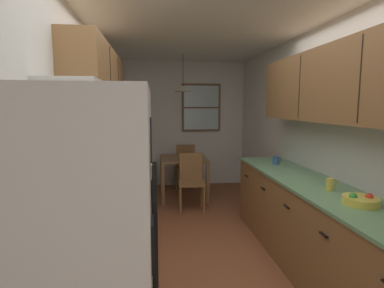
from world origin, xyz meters
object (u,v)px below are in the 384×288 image
(refrigerator, at_px, (80,265))
(mug_spare, at_px, (276,160))
(dining_table, at_px, (183,164))
(mug_by_coffeemaker, at_px, (330,184))
(trash_bin, at_px, (146,193))
(stove_range, at_px, (98,265))
(microwave_over_range, at_px, (75,103))
(dining_chair_near, at_px, (191,179))
(fruit_bowl, at_px, (361,200))
(dining_chair_far, at_px, (185,164))
(storage_canister, at_px, (108,178))

(refrigerator, relative_size, mug_spare, 14.88)
(dining_table, relative_size, mug_by_coffeemaker, 7.76)
(refrigerator, relative_size, dining_table, 2.05)
(trash_bin, bearing_deg, stove_range, -96.92)
(stove_range, height_order, microwave_over_range, microwave_over_range)
(microwave_over_range, xyz_separation_m, trash_bin, (0.41, 2.42, -1.38))
(dining_chair_near, bearing_deg, dining_table, 95.97)
(trash_bin, xyz_separation_m, fruit_bowl, (1.72, -2.55, 0.64))
(refrigerator, distance_m, dining_chair_far, 4.59)
(mug_spare, bearing_deg, mug_by_coffeemaker, -89.89)
(dining_chair_far, height_order, trash_bin, dining_chair_far)
(stove_range, distance_m, dining_table, 3.24)
(stove_range, bearing_deg, fruit_bowl, -3.50)
(microwave_over_range, distance_m, mug_by_coffeemaker, 2.26)
(microwave_over_range, bearing_deg, mug_spare, 35.42)
(dining_chair_near, relative_size, storage_canister, 5.16)
(dining_table, bearing_deg, storage_canister, -110.89)
(mug_by_coffeemaker, relative_size, mug_spare, 0.93)
(refrigerator, relative_size, storage_canister, 10.01)
(microwave_over_range, xyz_separation_m, mug_by_coffeemaker, (2.12, 0.28, -0.72))
(storage_canister, height_order, mug_spare, storage_canister)
(microwave_over_range, xyz_separation_m, dining_chair_far, (1.15, 3.73, -1.18))
(stove_range, height_order, dining_chair_near, stove_range)
(stove_range, distance_m, microwave_over_range, 1.21)
(stove_range, distance_m, mug_by_coffeemaker, 2.08)
(mug_by_coffeemaker, bearing_deg, microwave_over_range, -172.51)
(dining_chair_near, relative_size, mug_by_coffeemaker, 8.20)
(dining_chair_far, bearing_deg, stove_range, -105.52)
(stove_range, xyz_separation_m, fruit_bowl, (2.01, -0.12, 0.46))
(dining_table, distance_m, trash_bin, 0.99)
(refrigerator, distance_m, storage_canister, 1.36)
(dining_chair_near, bearing_deg, mug_spare, -44.02)
(refrigerator, xyz_separation_m, microwave_over_range, (-0.17, 0.73, 0.80))
(stove_range, distance_m, dining_chair_far, 3.88)
(dining_chair_far, relative_size, fruit_bowl, 3.33)
(refrigerator, bearing_deg, dining_chair_near, 73.43)
(dining_chair_near, distance_m, fruit_bowl, 2.81)
(refrigerator, relative_size, fruit_bowl, 6.45)
(dining_table, height_order, dining_chair_far, dining_chair_far)
(stove_range, bearing_deg, trash_bin, 83.08)
(microwave_over_range, bearing_deg, mug_by_coffeemaker, 7.49)
(dining_table, bearing_deg, dining_chair_far, 81.34)
(refrigerator, distance_m, stove_range, 0.84)
(stove_range, xyz_separation_m, dining_chair_far, (1.04, 3.73, 0.03))
(refrigerator, xyz_separation_m, storage_canister, (-0.06, 1.35, 0.11))
(refrigerator, height_order, dining_chair_near, refrigerator)
(microwave_over_range, relative_size, trash_bin, 0.94)
(stove_range, distance_m, dining_chair_near, 2.67)
(microwave_over_range, xyz_separation_m, storage_canister, (0.11, 0.62, -0.69))
(dining_table, xyz_separation_m, dining_chair_near, (0.07, -0.63, -0.12))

